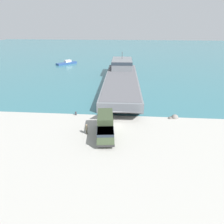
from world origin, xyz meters
The scene contains 9 objects.
ground_plane centered at (0.00, 0.00, 0.00)m, with size 240.00×240.00×0.00m, color #A8A59E.
water_surface centered at (0.00, 94.32, 0.00)m, with size 240.00×180.00×0.01m, color #336B75.
landing_craft centered at (0.14, 28.03, 1.75)m, with size 10.15×43.12×7.38m.
military_truck centered at (-0.84, -3.57, 1.59)m, with size 3.31×7.82×3.15m.
soldier_on_ramp centered at (-3.77, -3.27, 0.95)m, with size 0.28×0.46×1.65m.
moored_boat_a centered at (-23.37, 54.99, 0.54)m, with size 7.39×7.95×1.62m.
mooring_bollard centered at (-7.20, 3.83, 0.39)m, with size 0.33×0.33×0.72m.
shoreline_rock_a centered at (9.97, 3.77, 0.00)m, with size 0.70×0.70×0.70m, color #66605B.
shoreline_rock_b centered at (10.86, 4.13, 0.00)m, with size 1.28×1.28×1.28m, color gray.
Camera 1 is at (2.65, -32.58, 16.03)m, focal length 35.00 mm.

